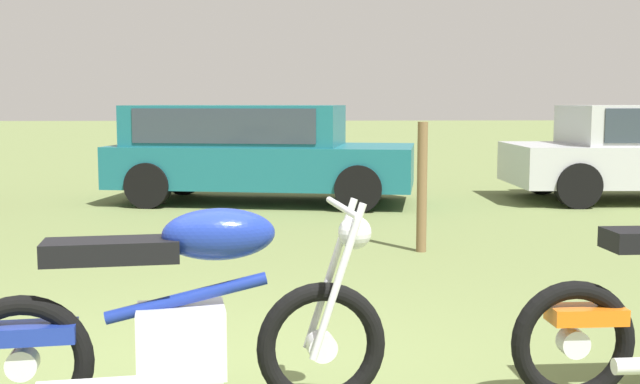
{
  "coord_description": "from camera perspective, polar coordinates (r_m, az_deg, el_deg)",
  "views": [
    {
      "loc": [
        0.48,
        -3.71,
        1.48
      ],
      "look_at": [
        0.74,
        1.54,
        0.88
      ],
      "focal_mm": 44.42,
      "sensor_mm": 36.0,
      "label": 1
    }
  ],
  "objects": [
    {
      "name": "car_teal",
      "position": [
        11.68,
        -5.04,
        3.32
      ],
      "size": [
        4.61,
        2.55,
        1.43
      ],
      "rotation": [
        0.0,
        0.0,
        -0.19
      ],
      "color": "#19606B",
      "rests_on": "ground"
    },
    {
      "name": "motorcycle_blue",
      "position": [
        3.74,
        -9.92,
        -8.85
      ],
      "size": [
        1.98,
        0.71,
        1.02
      ],
      "rotation": [
        0.0,
        0.0,
        0.14
      ],
      "color": "black",
      "rests_on": "ground"
    },
    {
      "name": "fence_post_wooden",
      "position": [
        7.84,
        7.36,
        0.34
      ],
      "size": [
        0.1,
        0.1,
        1.29
      ],
      "primitive_type": "cylinder",
      "color": "brown",
      "rests_on": "ground"
    }
  ]
}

